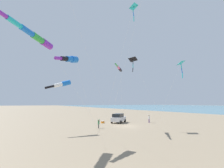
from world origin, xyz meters
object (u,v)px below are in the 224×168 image
(cooler_box, at_px, (103,122))
(person_child_green_jacket, at_px, (99,123))
(kite_windsock_green_low_center, at_px, (119,69))
(kite_windsock_small_distant, at_px, (35,36))
(parked_car, at_px, (118,118))
(kite_windsock_blue_topmost, at_px, (62,84))
(person_adult_flyer, at_px, (149,118))
(kite_delta_checkered_midright, at_px, (133,60))
(kite_windsock_long_streamer_left, at_px, (69,59))
(kite_delta_black_fish_shape, at_px, (133,8))
(kite_delta_magenta_far_left, at_px, (181,63))

(cooler_box, xyz_separation_m, person_child_green_jacket, (3.59, 6.05, 0.56))
(kite_windsock_green_low_center, bearing_deg, kite_windsock_small_distant, 22.42)
(parked_car, relative_size, cooler_box, 7.19)
(kite_windsock_blue_topmost, bearing_deg, cooler_box, -144.54)
(person_adult_flyer, xyz_separation_m, kite_delta_checkered_midright, (7.34, 4.85, 10.21))
(parked_car, relative_size, kite_windsock_small_distant, 0.33)
(cooler_box, relative_size, kite_windsock_blue_topmost, 0.07)
(parked_car, bearing_deg, person_child_green_jacket, 37.04)
(kite_windsock_small_distant, distance_m, kite_windsock_long_streamer_left, 3.83)
(kite_delta_black_fish_shape, relative_size, kite_windsock_blue_topmost, 1.61)
(parked_car, bearing_deg, kite_delta_checkered_midright, 76.86)
(kite_delta_black_fish_shape, relative_size, kite_delta_magenta_far_left, 1.37)
(cooler_box, relative_size, kite_delta_checkered_midright, 0.05)
(kite_delta_black_fish_shape, relative_size, kite_windsock_small_distant, 1.04)
(kite_windsock_long_streamer_left, bearing_deg, kite_delta_black_fish_shape, 145.34)
(cooler_box, bearing_deg, kite_windsock_green_low_center, 80.15)
(kite_windsock_small_distant, bearing_deg, person_adult_flyer, -155.40)
(kite_delta_black_fish_shape, distance_m, kite_windsock_green_low_center, 10.53)
(kite_delta_magenta_far_left, bearing_deg, person_adult_flyer, -105.68)
(person_child_green_jacket, distance_m, kite_windsock_long_streamer_left, 13.35)
(kite_delta_magenta_far_left, xyz_separation_m, kite_windsock_long_streamer_left, (16.20, -0.48, -1.33))
(person_child_green_jacket, relative_size, kite_windsock_long_streamer_left, 0.13)
(person_child_green_jacket, xyz_separation_m, kite_windsock_green_low_center, (-1.99, 3.18, 8.55))
(kite_windsock_blue_topmost, relative_size, kite_delta_checkered_midright, 0.75)
(kite_windsock_green_low_center, bearing_deg, person_child_green_jacket, -57.97)
(person_adult_flyer, distance_m, kite_delta_checkered_midright, 13.48)
(kite_delta_black_fish_shape, bearing_deg, kite_windsock_green_low_center, -112.15)
(parked_car, relative_size, kite_delta_black_fish_shape, 0.32)
(person_child_green_jacket, distance_m, kite_windsock_small_distant, 16.39)
(kite_windsock_small_distant, bearing_deg, kite_windsock_blue_topmost, -119.78)
(parked_car, distance_m, kite_delta_magenta_far_left, 16.60)
(person_adult_flyer, distance_m, kite_delta_black_fish_shape, 23.50)
(person_child_green_jacket, height_order, kite_windsock_long_streamer_left, kite_windsock_long_streamer_left)
(kite_delta_magenta_far_left, bearing_deg, cooler_box, -69.43)
(parked_car, xyz_separation_m, cooler_box, (3.08, -1.01, -0.74))
(person_child_green_jacket, bearing_deg, kite_delta_magenta_far_left, 136.23)
(person_child_green_jacket, xyz_separation_m, kite_delta_checkered_midright, (-4.85, 2.80, 10.40))
(kite_windsock_long_streamer_left, height_order, kite_windsock_blue_topmost, kite_windsock_long_streamer_left)
(person_adult_flyer, distance_m, kite_windsock_green_low_center, 14.19)
(cooler_box, height_order, kite_windsock_long_streamer_left, kite_windsock_long_streamer_left)
(kite_windsock_blue_topmost, height_order, kite_delta_checkered_midright, kite_delta_checkered_midright)
(parked_car, xyz_separation_m, kite_windsock_small_distant, (17.10, 13.34, 9.37))
(kite_delta_magenta_far_left, relative_size, kite_windsock_long_streamer_left, 0.95)
(person_adult_flyer, relative_size, kite_windsock_small_distant, 0.13)
(cooler_box, distance_m, kite_delta_checkered_midright, 14.14)
(kite_windsock_long_streamer_left, distance_m, kite_windsock_blue_topmost, 7.63)
(kite_delta_magenta_far_left, bearing_deg, person_child_green_jacket, -43.77)
(kite_delta_magenta_far_left, relative_size, kite_windsock_blue_topmost, 1.18)
(person_child_green_jacket, bearing_deg, kite_windsock_long_streamer_left, 49.60)
(person_adult_flyer, relative_size, kite_delta_black_fish_shape, 0.13)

